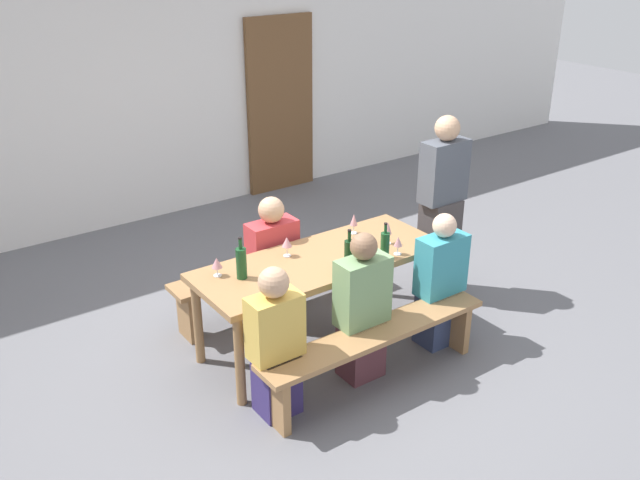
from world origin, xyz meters
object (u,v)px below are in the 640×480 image
object	(u,v)px
seated_guest_far_0	(273,263)
standing_host	(441,211)
seated_guest_near_0	(276,346)
seated_guest_near_1	(362,311)
wooden_door	(280,105)
wine_glass_1	(398,242)
bench_near	(375,342)
wine_bottle_1	(385,245)
wine_glass_0	(217,263)
seated_guest_near_2	(440,284)
tasting_table	(320,268)
wine_glass_2	(388,229)
bench_far	(274,272)
wine_bottle_0	(241,263)
wine_bottle_2	(349,255)
wine_glass_4	(354,220)
wine_glass_3	(287,243)

from	to	relation	value
seated_guest_far_0	standing_host	world-z (taller)	standing_host
seated_guest_near_0	seated_guest_near_1	bearing A→B (deg)	-90.00
wooden_door	wine_glass_1	world-z (taller)	wooden_door
bench_near	wine_bottle_1	world-z (taller)	wine_bottle_1
wine_bottle_1	seated_guest_far_0	xyz separation A→B (m)	(-0.50, 0.81, -0.34)
bench_near	wine_bottle_1	size ratio (longest dim) A/B	6.47
wine_glass_0	seated_guest_near_2	distance (m)	1.73
tasting_table	seated_guest_near_2	xyz separation A→B (m)	(0.76, -0.53, -0.15)
wine_bottle_1	wine_glass_1	xyz separation A→B (m)	(0.12, -0.01, -0.01)
bench_near	wine_glass_2	world-z (taller)	wine_glass_2
bench_far	seated_guest_near_0	distance (m)	1.42
seated_guest_near_2	standing_host	bearing A→B (deg)	-43.73
seated_guest_far_0	wine_bottle_1	bearing A→B (deg)	31.79
bench_near	wine_bottle_0	bearing A→B (deg)	131.05
wine_bottle_0	wine_bottle_2	size ratio (longest dim) A/B	0.98
wine_bottle_0	wine_glass_1	distance (m)	1.22
bench_near	bench_far	distance (m)	1.35
tasting_table	wine_glass_4	bearing A→B (deg)	23.64
wine_bottle_0	wine_glass_2	bearing A→B (deg)	-7.29
wooden_door	tasting_table	bearing A→B (deg)	-117.89
wine_glass_2	wine_glass_3	size ratio (longest dim) A/B	1.16
wooden_door	wine_glass_1	size ratio (longest dim) A/B	14.10
seated_guest_near_1	wine_bottle_0	bearing A→B (deg)	47.25
wine_glass_3	bench_near	bearing A→B (deg)	-77.81
seated_guest_near_2	wooden_door	bearing A→B (deg)	-13.97
seated_guest_near_0	wine_glass_0	bearing A→B (deg)	2.74
bench_near	seated_guest_near_2	world-z (taller)	seated_guest_near_2
bench_far	wine_bottle_2	bearing A→B (deg)	-87.04
bench_far	wine_glass_0	size ratio (longest dim) A/B	12.90
wine_glass_0	wine_glass_4	size ratio (longest dim) A/B	0.84
bench_near	wine_glass_0	distance (m)	1.26
wine_glass_2	wine_glass_0	bearing A→B (deg)	168.03
wine_glass_3	seated_guest_near_2	distance (m)	1.23
seated_guest_far_0	seated_guest_near_2	bearing A→B (deg)	39.36
bench_near	seated_guest_near_2	bearing A→B (deg)	11.11
wine_glass_4	seated_guest_near_0	xyz separation A→B (m)	(-1.23, -0.74, -0.34)
wine_bottle_2	wine_glass_4	size ratio (longest dim) A/B	1.90
bench_near	wine_bottle_1	distance (m)	0.76
bench_near	bench_far	xyz separation A→B (m)	(0.00, 1.35, 0.00)
wine_glass_1	wine_glass_4	distance (m)	0.51
wooden_door	seated_guest_far_0	xyz separation A→B (m)	(-1.79, -2.66, -0.53)
wine_glass_4	seated_guest_near_1	xyz separation A→B (m)	(-0.50, -0.74, -0.32)
bench_far	wine_glass_2	xyz separation A→B (m)	(0.59, -0.77, 0.52)
bench_near	wine_glass_3	bearing A→B (deg)	102.19
wooden_door	wine_glass_1	distance (m)	3.68
wine_glass_3	standing_host	bearing A→B (deg)	-3.45
bench_near	wine_glass_1	distance (m)	0.82
tasting_table	standing_host	size ratio (longest dim) A/B	1.20
bench_far	wine_glass_4	world-z (taller)	wine_glass_4
bench_far	seated_guest_near_2	size ratio (longest dim) A/B	1.68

